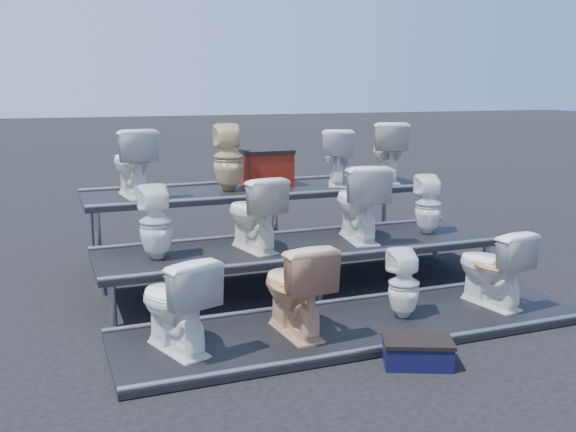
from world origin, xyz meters
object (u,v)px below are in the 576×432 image
object	(u,v)px
toilet_10	(337,157)
step_stool	(417,354)
toilet_5	(253,213)
red_crate	(267,170)
toilet_4	(156,222)
toilet_6	(359,202)
toilet_2	(404,284)
toilet_8	(132,162)
toilet_7	(428,204)
toilet_9	(228,158)
toilet_0	(175,303)
toilet_3	(492,267)
toilet_11	(388,152)
toilet_1	(295,287)

from	to	relation	value
toilet_10	step_stool	world-z (taller)	toilet_10
toilet_5	red_crate	distance (m)	1.65
toilet_4	toilet_6	bearing A→B (deg)	178.56
toilet_2	toilet_8	bearing A→B (deg)	-42.75
toilet_7	toilet_9	bearing A→B (deg)	-18.83
toilet_0	toilet_6	xyz separation A→B (m)	(2.24, 1.30, 0.43)
toilet_7	toilet_10	distance (m)	1.46
toilet_6	toilet_7	world-z (taller)	toilet_6
toilet_3	toilet_6	xyz separation A→B (m)	(-0.74, 1.30, 0.45)
toilet_4	step_stool	bearing A→B (deg)	125.68
toilet_6	toilet_9	size ratio (longest dim) A/B	1.05
toilet_6	toilet_9	world-z (taller)	toilet_9
toilet_7	toilet_4	bearing A→B (deg)	14.97
toilet_7	toilet_2	bearing A→B (deg)	65.31
toilet_2	toilet_11	world-z (taller)	toilet_11
step_stool	toilet_8	bearing A→B (deg)	138.92
toilet_0	red_crate	world-z (taller)	red_crate
toilet_6	toilet_7	size ratio (longest dim) A/B	1.26
toilet_4	red_crate	bearing A→B (deg)	-138.97
toilet_11	toilet_5	bearing A→B (deg)	51.95
toilet_0	toilet_4	distance (m)	1.35
toilet_4	toilet_9	distance (m)	1.75
toilet_2	toilet_5	size ratio (longest dim) A/B	0.81
toilet_2	toilet_11	size ratio (longest dim) A/B	0.79
toilet_9	red_crate	xyz separation A→B (m)	(0.55, 0.20, -0.19)
toilet_4	toilet_11	world-z (taller)	toilet_11
toilet_4	toilet_5	world-z (taller)	toilet_5
toilet_9	toilet_2	bearing A→B (deg)	117.05
toilet_1	toilet_8	distance (m)	2.87
red_crate	step_stool	bearing A→B (deg)	-91.31
toilet_4	toilet_6	distance (m)	2.16
red_crate	toilet_0	bearing A→B (deg)	-122.25
toilet_3	toilet_10	distance (m)	2.74
toilet_8	step_stool	xyz separation A→B (m)	(1.62, -3.41, -1.16)
toilet_8	toilet_11	xyz separation A→B (m)	(3.27, 0.00, 0.01)
toilet_5	toilet_1	bearing A→B (deg)	76.51
toilet_5	toilet_7	distance (m)	2.06
toilet_4	toilet_1	bearing A→B (deg)	123.56
toilet_2	toilet_8	size ratio (longest dim) A/B	0.80
toilet_11	step_stool	xyz separation A→B (m)	(-1.64, -3.41, -1.16)
toilet_4	toilet_8	size ratio (longest dim) A/B	0.92
toilet_2	toilet_7	world-z (taller)	toilet_7
toilet_10	toilet_7	bearing A→B (deg)	135.54
toilet_8	red_crate	world-z (taller)	toilet_8
toilet_10	red_crate	world-z (taller)	toilet_10
toilet_5	toilet_2	bearing A→B (deg)	116.22
toilet_2	step_stool	xyz separation A→B (m)	(-0.36, -0.81, -0.28)
toilet_3	red_crate	bearing A→B (deg)	-74.20
toilet_2	toilet_7	distance (m)	1.74
toilet_2	toilet_9	world-z (taller)	toilet_9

